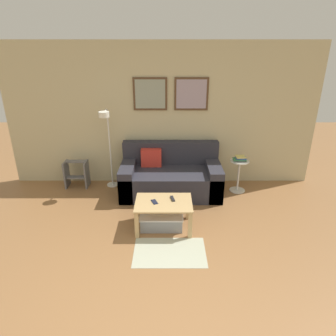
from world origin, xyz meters
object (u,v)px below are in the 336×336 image
(floor_lamp, at_px, (108,137))
(side_table, at_px, (239,173))
(couch, at_px, (171,177))
(step_stool, at_px, (77,173))
(coffee_table, at_px, (164,207))
(book_stack, at_px, (241,159))
(remote_control, at_px, (173,199))
(cell_phone, at_px, (155,202))
(storage_bin, at_px, (162,219))

(floor_lamp, bearing_deg, side_table, -1.81)
(couch, relative_size, step_stool, 3.53)
(coffee_table, height_order, side_table, side_table)
(couch, relative_size, book_stack, 7.40)
(side_table, distance_m, remote_control, 1.63)
(coffee_table, distance_m, cell_phone, 0.16)
(floor_lamp, relative_size, book_stack, 6.23)
(couch, bearing_deg, cell_phone, -101.40)
(coffee_table, relative_size, side_table, 1.37)
(couch, height_order, floor_lamp, floor_lamp)
(floor_lamp, distance_m, book_stack, 2.35)
(floor_lamp, bearing_deg, book_stack, -1.72)
(storage_bin, xyz_separation_m, floor_lamp, (-0.95, 1.21, 0.89))
(book_stack, bearing_deg, storage_bin, -140.02)
(step_stool, bearing_deg, cell_phone, -42.34)
(coffee_table, xyz_separation_m, remote_control, (0.13, 0.08, 0.09))
(storage_bin, distance_m, floor_lamp, 1.78)
(storage_bin, bearing_deg, side_table, 39.95)
(book_stack, bearing_deg, floor_lamp, 178.28)
(couch, xyz_separation_m, step_stool, (-1.74, 0.21, -0.03))
(cell_phone, xyz_separation_m, step_stool, (-1.51, 1.37, -0.16))
(floor_lamp, distance_m, side_table, 2.40)
(couch, xyz_separation_m, storage_bin, (-0.14, -1.11, -0.19))
(remote_control, bearing_deg, couch, 79.05)
(floor_lamp, bearing_deg, couch, -5.26)
(couch, bearing_deg, side_table, 1.29)
(couch, distance_m, remote_control, 1.08)
(couch, relative_size, coffee_table, 2.16)
(coffee_table, height_order, book_stack, book_stack)
(side_table, distance_m, step_stool, 2.97)
(remote_control, bearing_deg, storage_bin, -179.38)
(storage_bin, relative_size, book_stack, 2.64)
(storage_bin, bearing_deg, step_stool, 140.40)
(couch, height_order, cell_phone, couch)
(couch, xyz_separation_m, side_table, (1.22, 0.03, 0.06))
(storage_bin, xyz_separation_m, cell_phone, (-0.10, -0.05, 0.32))
(storage_bin, xyz_separation_m, side_table, (1.36, 1.14, 0.24))
(floor_lamp, distance_m, step_stool, 0.98)
(floor_lamp, xyz_separation_m, step_stool, (-0.65, 0.11, -0.73))
(coffee_table, xyz_separation_m, side_table, (1.33, 1.18, 0.02))
(floor_lamp, bearing_deg, storage_bin, -51.78)
(coffee_table, height_order, floor_lamp, floor_lamp)
(storage_bin, bearing_deg, floor_lamp, 128.22)
(floor_lamp, height_order, book_stack, floor_lamp)
(coffee_table, relative_size, floor_lamp, 0.55)
(storage_bin, xyz_separation_m, remote_control, (0.16, 0.04, 0.32))
(coffee_table, relative_size, remote_control, 5.36)
(side_table, relative_size, cell_phone, 4.20)
(coffee_table, bearing_deg, step_stool, 140.06)
(remote_control, relative_size, step_stool, 0.31)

